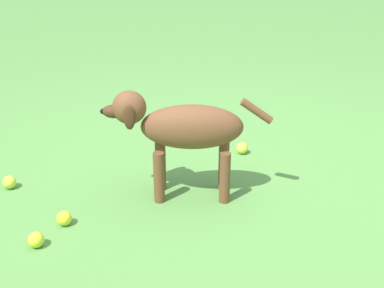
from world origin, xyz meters
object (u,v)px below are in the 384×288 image
(tennis_ball_0, at_px, (9,182))
(tennis_ball_3, at_px, (64,218))
(tennis_ball_4, at_px, (242,148))
(dog, at_px, (182,129))
(tennis_ball_1, at_px, (36,240))

(tennis_ball_0, distance_m, tennis_ball_3, 0.47)
(tennis_ball_0, distance_m, tennis_ball_4, 1.25)
(dog, distance_m, tennis_ball_3, 0.65)
(dog, xyz_separation_m, tennis_ball_0, (0.37, -0.77, -0.32))
(tennis_ball_0, height_order, tennis_ball_4, same)
(tennis_ball_1, xyz_separation_m, tennis_ball_4, (-1.22, 0.35, 0.00))
(tennis_ball_0, relative_size, tennis_ball_3, 1.00)
(dog, distance_m, tennis_ball_4, 0.65)
(tennis_ball_0, relative_size, tennis_ball_4, 1.00)
(dog, bearing_deg, tennis_ball_0, -3.81)
(dog, height_order, tennis_ball_1, dog)
(dog, bearing_deg, tennis_ball_1, 35.88)
(tennis_ball_3, distance_m, tennis_ball_4, 1.11)
(tennis_ball_3, height_order, tennis_ball_4, same)
(tennis_ball_3, relative_size, tennis_ball_4, 1.00)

